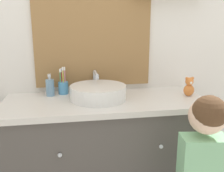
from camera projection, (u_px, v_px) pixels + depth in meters
name	position (u px, v px, depth m)	size (l,w,h in m)	color
wall_back	(103.00, 21.00, 1.75)	(3.20, 0.18, 2.50)	silver
vanity_counter	(106.00, 156.00, 1.68)	(1.29, 0.52, 0.80)	#4C4742
sink_basin	(98.00, 92.00, 1.59)	(0.36, 0.41, 0.16)	white
toothbrush_holder	(63.00, 87.00, 1.71)	(0.07, 0.07, 0.19)	#4C93C6
soap_dispenser	(50.00, 87.00, 1.66)	(0.05, 0.05, 0.15)	#6B93B2
child_figure	(202.00, 170.00, 1.24)	(0.27, 0.46, 0.95)	slate
teddy_bear	(189.00, 87.00, 1.66)	(0.07, 0.06, 0.13)	orange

